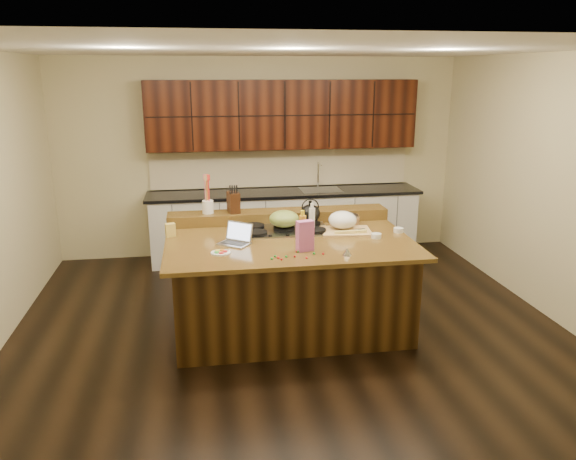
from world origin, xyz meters
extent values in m
cube|color=black|center=(0.00, 0.00, -0.01)|extent=(5.50, 5.00, 0.01)
cube|color=silver|center=(0.00, 0.00, 2.71)|extent=(5.50, 5.00, 0.01)
cube|color=#C4B889|center=(0.00, 2.50, 1.35)|extent=(5.50, 0.01, 2.70)
cube|color=#C4B889|center=(0.00, -2.50, 1.35)|extent=(5.50, 0.01, 2.70)
cube|color=#C4B889|center=(2.75, 0.00, 1.35)|extent=(0.01, 5.00, 2.70)
cube|color=black|center=(0.00, 0.00, 0.44)|extent=(2.22, 1.42, 0.88)
cube|color=black|center=(0.00, 0.00, 0.90)|extent=(2.40, 1.60, 0.04)
cube|color=black|center=(0.00, 0.70, 0.98)|extent=(2.40, 0.30, 0.12)
cube|color=gray|center=(0.00, 0.30, 0.93)|extent=(0.92, 0.52, 0.02)
cylinder|color=black|center=(-0.30, 0.43, 0.95)|extent=(0.22, 0.22, 0.03)
cylinder|color=black|center=(0.30, 0.43, 0.95)|extent=(0.22, 0.22, 0.03)
cylinder|color=black|center=(-0.30, 0.17, 0.95)|extent=(0.22, 0.22, 0.03)
cylinder|color=black|center=(0.30, 0.17, 0.95)|extent=(0.22, 0.22, 0.03)
cylinder|color=black|center=(0.00, 0.30, 0.95)|extent=(0.22, 0.22, 0.03)
cube|color=silver|center=(0.30, 2.17, 0.45)|extent=(3.60, 0.62, 0.90)
cube|color=black|center=(0.30, 2.17, 0.92)|extent=(3.70, 0.66, 0.04)
cube|color=gray|center=(0.80, 2.17, 0.94)|extent=(0.55, 0.42, 0.01)
cylinder|color=gray|center=(0.80, 2.35, 1.12)|extent=(0.02, 0.02, 0.36)
cube|color=black|center=(0.30, 2.32, 1.95)|extent=(3.60, 0.34, 0.90)
cube|color=#C4B889|center=(0.30, 2.48, 1.20)|extent=(3.60, 0.03, 0.50)
ellipsoid|color=black|center=(0.30, 0.43, 1.06)|extent=(0.26, 0.26, 0.19)
ellipsoid|color=olive|center=(0.00, 0.30, 1.05)|extent=(0.39, 0.39, 0.17)
cube|color=#B7B7BC|center=(-0.54, -0.09, 0.93)|extent=(0.34, 0.33, 0.01)
cube|color=black|center=(-0.54, -0.09, 0.94)|extent=(0.26, 0.24, 0.00)
cube|color=#B7B7BC|center=(-0.48, -0.01, 1.03)|extent=(0.26, 0.22, 0.18)
cube|color=silver|center=(-0.49, -0.02, 1.03)|extent=(0.23, 0.19, 0.16)
cylinder|color=orange|center=(0.11, -0.14, 1.06)|extent=(0.08, 0.08, 0.27)
cylinder|color=silver|center=(0.28, 0.22, 1.04)|extent=(0.07, 0.07, 0.25)
cube|color=tan|center=(0.62, 0.15, 0.93)|extent=(0.54, 0.42, 0.02)
ellipsoid|color=white|center=(0.60, 0.22, 1.03)|extent=(0.29, 0.29, 0.18)
cube|color=#EDD872|center=(0.52, 0.03, 0.96)|extent=(0.11, 0.03, 0.03)
cube|color=#EDD872|center=(0.63, 0.03, 0.96)|extent=(0.11, 0.03, 0.03)
cube|color=#EDD872|center=(0.74, 0.03, 0.96)|extent=(0.11, 0.03, 0.03)
cylinder|color=gray|center=(0.73, 0.13, 0.95)|extent=(0.19, 0.08, 0.01)
cylinder|color=white|center=(1.15, 0.06, 0.94)|extent=(0.10, 0.10, 0.04)
cylinder|color=white|center=(0.86, -0.10, 0.94)|extent=(0.11, 0.11, 0.04)
cylinder|color=white|center=(0.62, 0.27, 0.94)|extent=(0.13, 0.13, 0.04)
cylinder|color=#996B3F|center=(0.72, 0.43, 0.97)|extent=(0.31, 0.31, 0.09)
cone|color=silver|center=(0.43, -0.58, 0.96)|extent=(0.09, 0.09, 0.07)
cube|color=#BB589A|center=(0.09, -0.38, 1.06)|extent=(0.17, 0.12, 0.28)
cylinder|color=white|center=(-0.68, -0.34, 0.93)|extent=(0.19, 0.19, 0.01)
cube|color=gold|center=(-1.15, 0.28, 0.99)|extent=(0.11, 0.09, 0.13)
cylinder|color=white|center=(-0.76, 0.70, 1.11)|extent=(0.16, 0.16, 0.14)
cube|color=black|center=(-0.49, 0.70, 1.15)|extent=(0.14, 0.20, 0.22)
ellipsoid|color=red|center=(-0.19, -0.57, 0.93)|extent=(0.02, 0.02, 0.02)
ellipsoid|color=#198C26|center=(-0.11, -0.55, 0.93)|extent=(0.02, 0.02, 0.02)
ellipsoid|color=red|center=(0.05, -0.39, 0.93)|extent=(0.02, 0.02, 0.02)
ellipsoid|color=#198C26|center=(0.16, -0.39, 0.93)|extent=(0.02, 0.02, 0.02)
ellipsoid|color=red|center=(0.00, -0.42, 0.93)|extent=(0.02, 0.02, 0.02)
ellipsoid|color=#198C26|center=(0.01, -0.43, 0.93)|extent=(0.02, 0.02, 0.02)
ellipsoid|color=red|center=(0.06, -0.61, 0.93)|extent=(0.02, 0.02, 0.02)
ellipsoid|color=#198C26|center=(0.15, -0.50, 0.93)|extent=(0.02, 0.02, 0.02)
ellipsoid|color=red|center=(0.23, -0.53, 0.93)|extent=(0.02, 0.02, 0.02)
ellipsoid|color=#198C26|center=(-0.21, -0.52, 0.93)|extent=(0.02, 0.02, 0.02)
ellipsoid|color=red|center=(-0.04, -0.56, 0.93)|extent=(0.02, 0.02, 0.02)
ellipsoid|color=#198C26|center=(-0.25, -0.59, 0.93)|extent=(0.02, 0.02, 0.02)
ellipsoid|color=red|center=(-0.17, -0.62, 0.93)|extent=(0.02, 0.02, 0.02)
camera|label=1|loc=(-0.86, -5.20, 2.52)|focal=35.00mm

